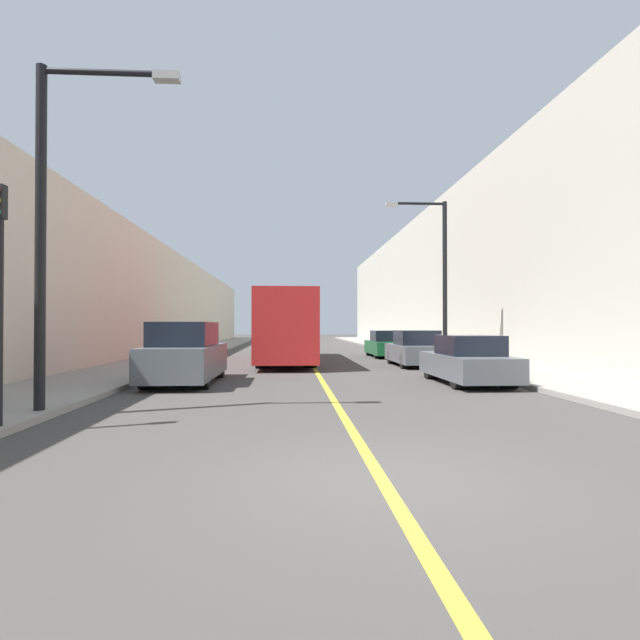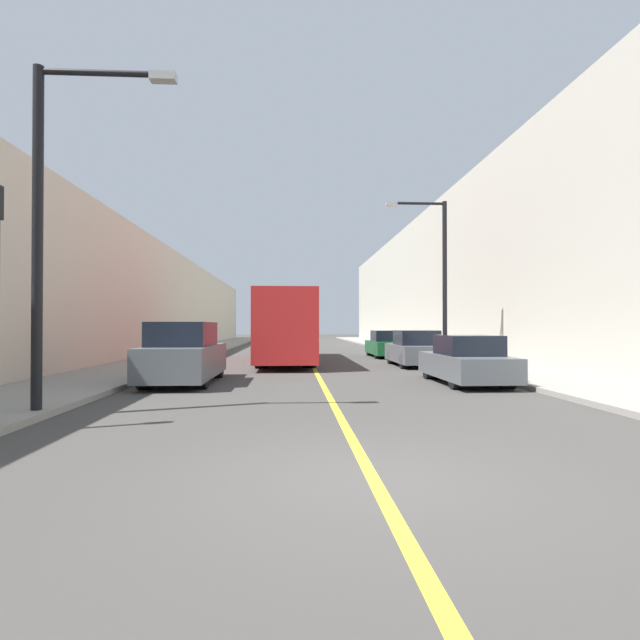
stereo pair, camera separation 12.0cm
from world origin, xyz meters
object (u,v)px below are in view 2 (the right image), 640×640
(parked_suv_left, at_px, (184,355))
(street_lamp_left, at_px, (52,210))
(car_right_near, at_px, (466,362))
(street_lamp_right, at_px, (439,270))
(bus, at_px, (287,326))
(car_right_far, at_px, (387,345))
(car_right_mid, at_px, (415,350))

(parked_suv_left, relative_size, street_lamp_left, 0.74)
(car_right_near, distance_m, street_lamp_right, 7.67)
(bus, bearing_deg, parked_suv_left, -108.43)
(bus, xyz_separation_m, car_right_near, (5.50, -9.66, -1.06))
(parked_suv_left, xyz_separation_m, car_right_near, (8.52, -0.60, -0.20))
(car_right_far, xyz_separation_m, street_lamp_left, (-9.93, -17.88, 3.30))
(car_right_far, relative_size, street_lamp_left, 0.67)
(street_lamp_left, relative_size, street_lamp_right, 0.93)
(street_lamp_left, bearing_deg, street_lamp_right, 46.51)
(street_lamp_left, bearing_deg, parked_suv_left, 76.48)
(street_lamp_left, bearing_deg, car_right_near, 26.69)
(parked_suv_left, xyz_separation_m, car_right_far, (8.59, 12.32, -0.19))
(parked_suv_left, distance_m, car_right_mid, 10.51)
(street_lamp_right, bearing_deg, street_lamp_left, -133.49)
(car_right_near, bearing_deg, street_lamp_right, 79.88)
(street_lamp_right, bearing_deg, car_right_far, 100.22)
(bus, bearing_deg, car_right_far, 30.34)
(car_right_near, relative_size, street_lamp_right, 0.61)
(car_right_near, height_order, street_lamp_right, street_lamp_right)
(parked_suv_left, height_order, street_lamp_right, street_lamp_right)
(car_right_far, bearing_deg, parked_suv_left, -124.89)
(car_right_mid, relative_size, car_right_far, 0.96)
(car_right_near, height_order, car_right_mid, car_right_mid)
(parked_suv_left, xyz_separation_m, car_right_mid, (8.63, 6.00, -0.16))
(parked_suv_left, bearing_deg, car_right_near, -4.04)
(parked_suv_left, bearing_deg, street_lamp_right, 32.10)
(car_right_far, height_order, street_lamp_left, street_lamp_left)
(street_lamp_right, bearing_deg, car_right_mid, -175.20)
(street_lamp_right, bearing_deg, car_right_near, -100.12)
(car_right_near, height_order, car_right_far, car_right_far)
(parked_suv_left, height_order, car_right_far, parked_suv_left)
(street_lamp_right, bearing_deg, bus, 156.10)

